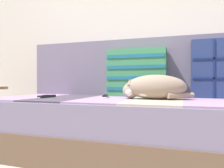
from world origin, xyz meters
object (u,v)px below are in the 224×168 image
object	(u,v)px
throw_pillow_striped	(137,73)
game_remote_near	(46,96)
couch	(133,127)
game_remote_far	(105,96)
sleeping_cat	(153,88)
throw_pillow_quilted	(224,69)

from	to	relation	value
throw_pillow_striped	game_remote_near	world-z (taller)	throw_pillow_striped
couch	throw_pillow_striped	bearing A→B (deg)	96.76
throw_pillow_striped	game_remote_far	bearing A→B (deg)	-135.68
throw_pillow_striped	sleeping_cat	bearing A→B (deg)	-57.99
sleeping_cat	game_remote_far	distance (m)	0.38
couch	game_remote_near	distance (m)	0.67
sleeping_cat	game_remote_near	bearing A→B (deg)	-172.55
game_remote_near	throw_pillow_quilted	bearing A→B (deg)	16.65
throw_pillow_striped	sleeping_cat	distance (m)	0.33
throw_pillow_quilted	game_remote_far	bearing A→B (deg)	-166.96
game_remote_near	game_remote_far	world-z (taller)	same
couch	throw_pillow_quilted	bearing A→B (deg)	20.67
throw_pillow_striped	game_remote_far	distance (m)	0.33
couch	throw_pillow_striped	xyz separation A→B (m)	(-0.03, 0.23, 0.39)
game_remote_near	throw_pillow_striped	bearing A→B (deg)	31.74
game_remote_near	game_remote_far	size ratio (longest dim) A/B	1.09
couch	game_remote_far	xyz separation A→B (m)	(-0.22, 0.04, 0.21)
throw_pillow_quilted	couch	bearing A→B (deg)	-159.33
couch	throw_pillow_striped	world-z (taller)	throw_pillow_striped
game_remote_near	game_remote_far	bearing A→B (deg)	23.79
couch	sleeping_cat	distance (m)	0.31
game_remote_near	sleeping_cat	bearing A→B (deg)	7.45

